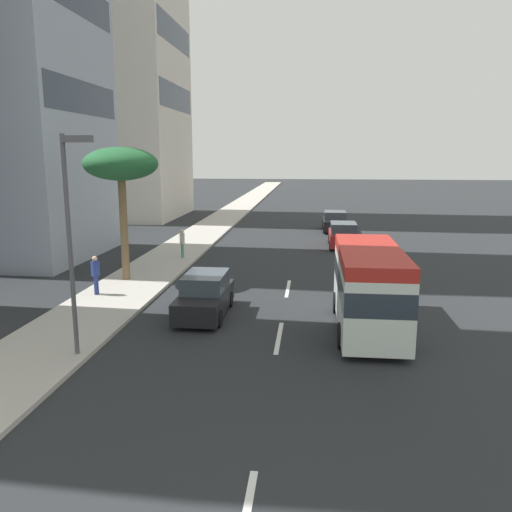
{
  "coord_description": "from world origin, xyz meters",
  "views": [
    {
      "loc": [
        -4.11,
        -1.05,
        6.32
      ],
      "look_at": [
        17.76,
        1.31,
        1.98
      ],
      "focal_mm": 36.37,
      "sensor_mm": 36.0,
      "label": 1
    }
  ],
  "objects_px": {
    "minibus_lead": "(369,285)",
    "palm_tree": "(121,166)",
    "car_fourth": "(205,296)",
    "car_second": "(343,235)",
    "pedestrian_near_lamp": "(96,273)",
    "car_third": "(335,222)",
    "pedestrian_mid_block": "(182,242)",
    "street_lamp": "(72,222)"
  },
  "relations": [
    {
      "from": "street_lamp",
      "to": "pedestrian_mid_block",
      "type": "bearing_deg",
      "value": 2.2
    },
    {
      "from": "car_third",
      "to": "palm_tree",
      "type": "xyz_separation_m",
      "value": [
        -18.84,
        11.12,
        4.96
      ]
    },
    {
      "from": "car_third",
      "to": "pedestrian_mid_block",
      "type": "distance_m",
      "value": 16.29
    },
    {
      "from": "minibus_lead",
      "to": "car_fourth",
      "type": "relative_size",
      "value": 1.56
    },
    {
      "from": "palm_tree",
      "to": "street_lamp",
      "type": "relative_size",
      "value": 0.96
    },
    {
      "from": "car_fourth",
      "to": "pedestrian_near_lamp",
      "type": "xyz_separation_m",
      "value": [
        1.99,
        5.35,
        0.34
      ]
    },
    {
      "from": "car_fourth",
      "to": "palm_tree",
      "type": "bearing_deg",
      "value": -134.2
    },
    {
      "from": "car_second",
      "to": "pedestrian_mid_block",
      "type": "distance_m",
      "value": 11.44
    },
    {
      "from": "car_second",
      "to": "car_third",
      "type": "bearing_deg",
      "value": 2.06
    },
    {
      "from": "car_fourth",
      "to": "palm_tree",
      "type": "distance_m",
      "value": 8.6
    },
    {
      "from": "car_second",
      "to": "street_lamp",
      "type": "bearing_deg",
      "value": 156.15
    },
    {
      "from": "pedestrian_mid_block",
      "to": "street_lamp",
      "type": "bearing_deg",
      "value": 4.38
    },
    {
      "from": "minibus_lead",
      "to": "car_second",
      "type": "distance_m",
      "value": 17.39
    },
    {
      "from": "car_fourth",
      "to": "palm_tree",
      "type": "xyz_separation_m",
      "value": [
        4.89,
        5.03,
        4.97
      ]
    },
    {
      "from": "car_second",
      "to": "car_third",
      "type": "relative_size",
      "value": 0.97
    },
    {
      "from": "minibus_lead",
      "to": "palm_tree",
      "type": "distance_m",
      "value": 13.42
    },
    {
      "from": "pedestrian_near_lamp",
      "to": "palm_tree",
      "type": "height_order",
      "value": "palm_tree"
    },
    {
      "from": "pedestrian_near_lamp",
      "to": "pedestrian_mid_block",
      "type": "distance_m",
      "value": 8.82
    },
    {
      "from": "car_fourth",
      "to": "minibus_lead",
      "type": "bearing_deg",
      "value": 80.23
    },
    {
      "from": "pedestrian_near_lamp",
      "to": "minibus_lead",
      "type": "bearing_deg",
      "value": -66.69
    },
    {
      "from": "pedestrian_near_lamp",
      "to": "pedestrian_mid_block",
      "type": "height_order",
      "value": "pedestrian_near_lamp"
    },
    {
      "from": "car_second",
      "to": "pedestrian_mid_block",
      "type": "relative_size",
      "value": 2.51
    },
    {
      "from": "minibus_lead",
      "to": "car_second",
      "type": "relative_size",
      "value": 1.54
    },
    {
      "from": "car_third",
      "to": "minibus_lead",
      "type": "bearing_deg",
      "value": -179.58
    },
    {
      "from": "pedestrian_near_lamp",
      "to": "street_lamp",
      "type": "bearing_deg",
      "value": -122.81
    },
    {
      "from": "car_third",
      "to": "car_fourth",
      "type": "distance_m",
      "value": 24.5
    },
    {
      "from": "car_second",
      "to": "palm_tree",
      "type": "height_order",
      "value": "palm_tree"
    },
    {
      "from": "pedestrian_near_lamp",
      "to": "pedestrian_mid_block",
      "type": "bearing_deg",
      "value": 26.54
    },
    {
      "from": "pedestrian_mid_block",
      "to": "street_lamp",
      "type": "height_order",
      "value": "street_lamp"
    },
    {
      "from": "car_third",
      "to": "pedestrian_near_lamp",
      "type": "bearing_deg",
      "value": 152.25
    },
    {
      "from": "car_fourth",
      "to": "pedestrian_near_lamp",
      "type": "distance_m",
      "value": 5.72
    },
    {
      "from": "minibus_lead",
      "to": "palm_tree",
      "type": "height_order",
      "value": "palm_tree"
    },
    {
      "from": "minibus_lead",
      "to": "pedestrian_near_lamp",
      "type": "bearing_deg",
      "value": 75.2
    },
    {
      "from": "car_fourth",
      "to": "street_lamp",
      "type": "distance_m",
      "value": 6.7
    },
    {
      "from": "car_second",
      "to": "palm_tree",
      "type": "xyz_separation_m",
      "value": [
        -11.4,
        11.39,
        4.95
      ]
    },
    {
      "from": "car_third",
      "to": "pedestrian_mid_block",
      "type": "relative_size",
      "value": 2.58
    },
    {
      "from": "minibus_lead",
      "to": "pedestrian_mid_block",
      "type": "xyz_separation_m",
      "value": [
        11.71,
        9.85,
        -0.55
      ]
    },
    {
      "from": "palm_tree",
      "to": "pedestrian_near_lamp",
      "type": "bearing_deg",
      "value": 173.7
    },
    {
      "from": "car_third",
      "to": "pedestrian_mid_block",
      "type": "bearing_deg",
      "value": 143.57
    },
    {
      "from": "pedestrian_near_lamp",
      "to": "car_fourth",
      "type": "bearing_deg",
      "value": -72.28
    },
    {
      "from": "minibus_lead",
      "to": "car_fourth",
      "type": "height_order",
      "value": "minibus_lead"
    },
    {
      "from": "minibus_lead",
      "to": "palm_tree",
      "type": "bearing_deg",
      "value": 62.13
    }
  ]
}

